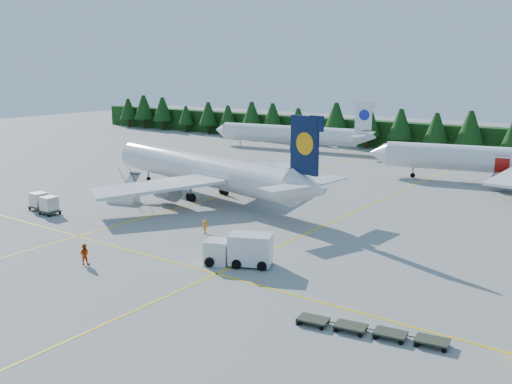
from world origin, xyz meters
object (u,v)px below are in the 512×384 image
Objects in this scene: airliner_red at (498,161)px; airstairs at (124,196)px; airliner_navy at (197,169)px; service_truck at (239,249)px.

airliner_red is 6.82× the size of airstairs.
airliner_navy is 30.99m from service_truck.
airstairs is 30.73m from service_truck.
airliner_navy is 47.94m from airliner_red.
airliner_red is 55.78m from service_truck.
airliner_red is at bearing 30.52° from airstairs.
service_truck is (28.66, -11.07, 0.71)m from airstairs.
airliner_red is (33.30, 34.49, -0.13)m from airliner_navy.
airstairs is (-5.40, -9.27, -3.08)m from airliner_navy.
airliner_navy is at bearing -146.22° from airliner_red.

